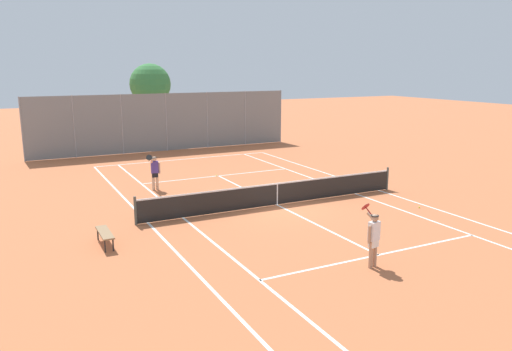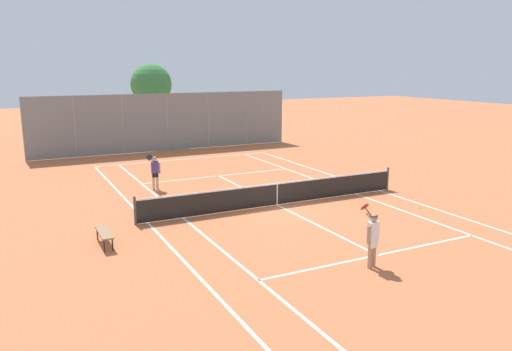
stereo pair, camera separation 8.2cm
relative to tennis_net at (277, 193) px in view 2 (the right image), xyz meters
The scene contains 10 objects.
ground_plane 0.51m from the tennis_net, ahead, with size 120.00×120.00×0.00m, color #BC663D.
court_line_markings 0.51m from the tennis_net, ahead, with size 11.10×23.90×0.01m.
tennis_net is the anchor object (origin of this frame).
player_near_side 7.10m from the tennis_net, 96.37° to the right, with size 0.53×0.84×1.77m.
player_far_left 6.22m from the tennis_net, 128.30° to the left, with size 0.77×0.71×1.77m.
loose_tennis_ball_0 6.42m from the tennis_net, 91.02° to the left, with size 0.07×0.07×0.07m, color #D1DB33.
loose_tennis_ball_1 5.88m from the tennis_net, 31.52° to the right, with size 0.07×0.07×0.07m, color #D1DB33.
courtside_bench 7.56m from the tennis_net, 166.89° to the right, with size 0.36×1.50×0.47m.
back_fence 15.64m from the tennis_net, 90.00° to the left, with size 18.09×0.08×3.95m.
tree_behind_left 19.80m from the tennis_net, 89.65° to the left, with size 3.02×3.02×5.93m.
Camera 2 is at (-9.86, -17.68, 5.69)m, focal length 35.00 mm.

